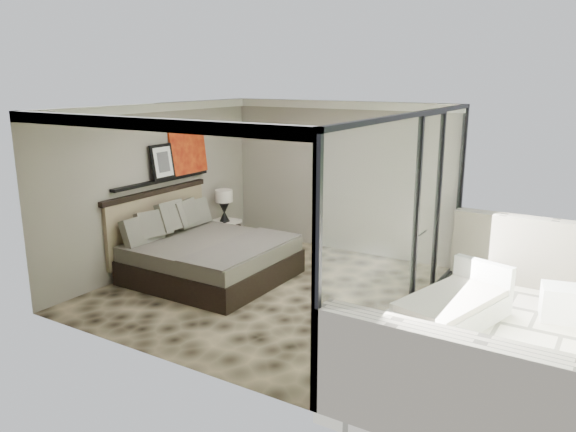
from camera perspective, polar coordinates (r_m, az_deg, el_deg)
The scene contains 14 objects.
floor at distance 8.84m, azimuth -2.27°, elevation -7.42°, with size 5.00×5.00×0.00m, color black.
ceiling at distance 8.25m, azimuth -2.46°, elevation 10.94°, with size 4.50×5.00×0.02m, color silver.
back_wall at distance 10.55m, azimuth 5.25°, elevation 3.96°, with size 4.50×0.02×2.80m, color gray.
left_wall at distance 9.84m, azimuth -13.25°, elevation 2.92°, with size 0.02×5.00×2.80m, color gray.
glass_wall at distance 7.44m, azimuth 12.15°, elevation -0.54°, with size 0.08×5.00×2.80m, color white.
terrace_slab at distance 7.62m, azimuth 22.49°, elevation -12.72°, with size 3.00×5.00×0.12m, color beige.
picture_ledge at distance 9.85m, azimuth -12.62°, elevation 3.55°, with size 0.12×2.20×0.05m, color black.
bed at distance 9.34m, azimuth -8.34°, elevation -3.94°, with size 2.34×2.27×1.30m.
nightstand at distance 11.01m, azimuth -6.39°, elevation -1.85°, with size 0.48×0.48×0.48m, color black.
table_lamp at distance 10.80m, azimuth -6.52°, elevation 1.50°, with size 0.33×0.33×0.61m.
abstract_canvas at distance 10.29m, azimuth -10.14°, elevation 6.78°, with size 0.04×0.90×0.90m, color #A71A0E.
framed_print at distance 9.76m, azimuth -12.64°, elevation 5.39°, with size 0.03×0.50×0.60m, color black.
ottoman at distance 8.57m, azimuth 25.85°, elevation -7.93°, with size 0.47×0.47×0.47m, color white.
lounger at distance 7.96m, azimuth 16.46°, elevation -8.86°, with size 1.30×1.93×0.69m.
Camera 1 is at (4.62, -6.81, 3.23)m, focal length 35.00 mm.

